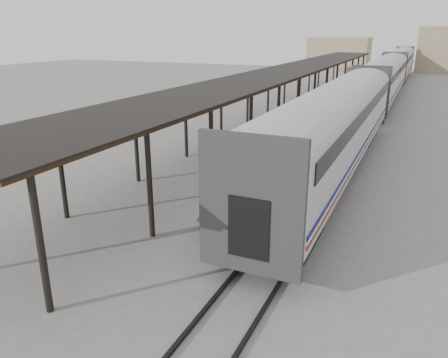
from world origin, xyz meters
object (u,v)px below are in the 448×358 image
porter (224,193)px  baggage_cart (225,214)px  luggage_tug (284,123)px  pedestrian (276,119)px

porter → baggage_cart: bearing=44.6°
baggage_cart → luggage_tug: luggage_tug is taller
baggage_cart → pedestrian: (-3.88, 18.18, 0.12)m
baggage_cart → porter: porter is taller
baggage_cart → porter: bearing=-72.0°
baggage_cart → porter: (0.25, -0.65, 1.13)m
baggage_cart → pedestrian: pedestrian is taller
porter → pedestrian: 19.30m
luggage_tug → pedestrian: size_ratio=1.02×
luggage_tug → porter: 19.04m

